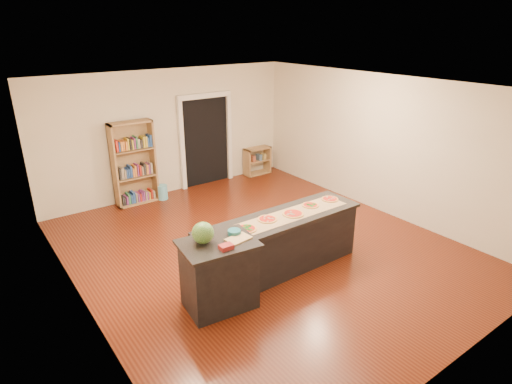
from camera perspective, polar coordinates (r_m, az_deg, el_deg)
room at (r=7.04m, az=0.96°, el=2.55°), size 6.00×7.00×2.80m
doorway at (r=10.36m, az=-6.72°, el=7.47°), size 1.40×0.09×2.21m
kitchen_island at (r=6.79m, az=3.21°, el=-6.88°), size 2.79×0.76×0.92m
side_counter at (r=5.96m, az=-4.94°, el=-10.89°), size 1.00×0.73×0.99m
bookshelf at (r=9.53m, az=-15.95°, el=3.69°), size 0.91×0.32×1.81m
low_shelf at (r=11.20m, az=0.17°, el=4.18°), size 0.71×0.30×0.71m
waste_bin at (r=9.83m, az=-12.36°, el=-0.03°), size 0.23×0.23×0.33m
kraft_paper at (r=6.57m, az=3.42°, el=-3.43°), size 2.43×0.45×0.00m
watermelon at (r=5.66m, az=-7.09°, el=-5.43°), size 0.29×0.29×0.29m
cutting_board at (r=5.77m, az=-2.35°, el=-6.25°), size 0.36×0.26×0.02m
package_red at (r=5.54m, az=-4.00°, el=-7.30°), size 0.18×0.13×0.06m
package_teal at (r=5.89m, az=-2.91°, el=-5.38°), size 0.18×0.18×0.07m
pizza_a at (r=5.99m, az=-4.95°, el=-5.95°), size 0.29×0.29×0.02m
pizza_b at (r=6.19m, az=-1.31°, el=-4.92°), size 0.31×0.31×0.02m
pizza_c at (r=6.48m, az=1.52°, el=-3.63°), size 0.28×0.28×0.02m
pizza_d at (r=6.69m, az=4.96°, el=-2.89°), size 0.32×0.32×0.02m
pizza_e at (r=7.02m, az=7.26°, el=-1.76°), size 0.27×0.27×0.02m
pizza_f at (r=7.32m, az=9.82°, el=-0.93°), size 0.26×0.26×0.02m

